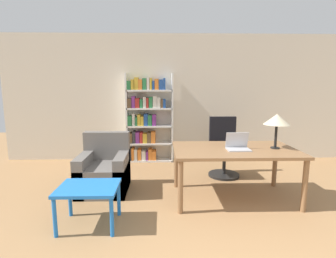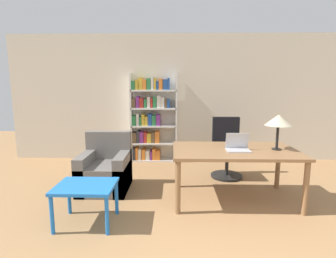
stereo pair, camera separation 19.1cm
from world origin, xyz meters
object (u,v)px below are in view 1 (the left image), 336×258
Objects in this scene: side_table_blue at (88,192)px; armchair at (104,172)px; laptop at (238,146)px; bookshelf at (146,119)px; office_chair at (224,150)px; table_lamp at (277,120)px; desk at (234,154)px.

armchair is (-0.05, 1.06, -0.12)m from side_table_blue.
laptop is 2.06m from armchair.
laptop is 0.17× the size of bookshelf.
office_chair is 2.62m from side_table_blue.
laptop is 0.66m from table_lamp.
office_chair reaches higher than side_table_blue.
desk is at bearing -95.29° from office_chair.
table_lamp reaches higher than armchair.
desk reaches higher than side_table_blue.
side_table_blue is 2.76m from bookshelf.
bookshelf is at bearing 70.44° from armchair.
desk is 1.04m from office_chair.
table_lamp is at bearing 16.06° from side_table_blue.
desk is at bearing 179.07° from table_lamp.
table_lamp is 0.73× the size of side_table_blue.
side_table_blue is at bearing -161.25° from laptop.
laptop is at bearing -12.11° from armchair.
office_chair reaches higher than armchair.
bookshelf is at bearing 147.31° from office_chair.
armchair is at bearing 167.89° from laptop.
side_table_blue is 0.77× the size of armchair.
office_chair is (0.09, 1.02, -0.20)m from desk.
armchair is (-1.93, 0.35, -0.37)m from desk.
desk is at bearing 108.99° from laptop.
table_lamp is (0.58, -0.01, 0.49)m from desk.
armchair is at bearing 169.74° from desk.
table_lamp is 1.32m from office_chair.
bookshelf is (0.52, 2.66, 0.51)m from side_table_blue.
laptop reaches higher than desk.
table_lamp is 2.76m from bookshelf.
laptop reaches higher than side_table_blue.
armchair is at bearing -109.56° from bookshelf.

